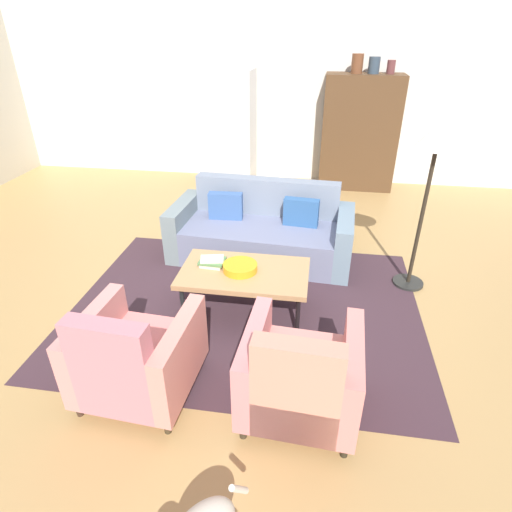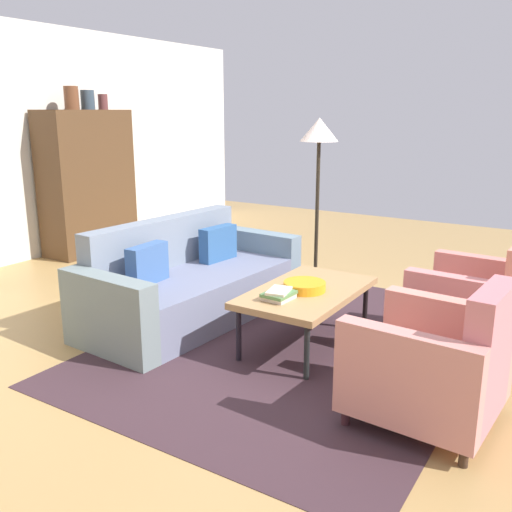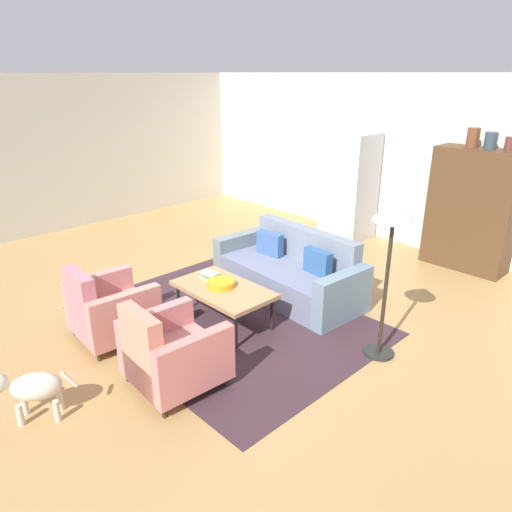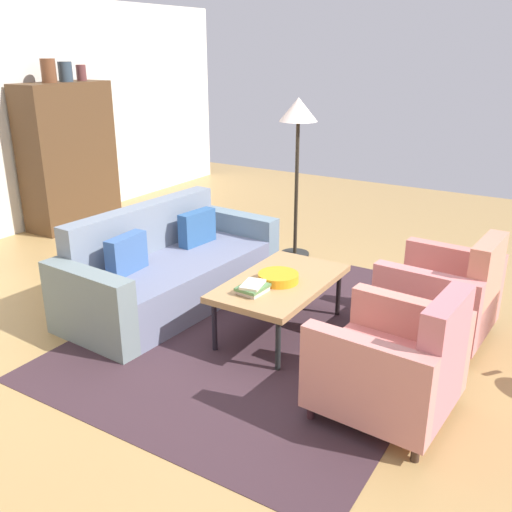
{
  "view_description": "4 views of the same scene",
  "coord_description": "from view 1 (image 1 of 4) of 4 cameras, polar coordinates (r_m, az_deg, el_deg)",
  "views": [
    {
      "loc": [
        0.73,
        -3.56,
        2.49
      ],
      "look_at": [
        0.2,
        -0.06,
        0.5
      ],
      "focal_mm": 29.34,
      "sensor_mm": 36.0,
      "label": 1
    },
    {
      "loc": [
        -3.57,
        -2.14,
        1.79
      ],
      "look_at": [
        0.02,
        0.12,
        0.69
      ],
      "focal_mm": 39.34,
      "sensor_mm": 36.0,
      "label": 2
    },
    {
      "loc": [
        3.97,
        -3.46,
        2.8
      ],
      "look_at": [
        0.23,
        0.15,
        0.77
      ],
      "focal_mm": 33.04,
      "sensor_mm": 36.0,
      "label": 3
    },
    {
      "loc": [
        -3.54,
        -2.29,
        2.21
      ],
      "look_at": [
        0.37,
        0.11,
        0.51
      ],
      "focal_mm": 39.77,
      "sensor_mm": 36.0,
      "label": 4
    }
  ],
  "objects": [
    {
      "name": "book_stack",
      "position": [
        4.01,
        -5.99,
        -0.76
      ],
      "size": [
        0.25,
        0.2,
        0.07
      ],
      "color": "beige",
      "rests_on": "coffee_table"
    },
    {
      "name": "vase_small",
      "position": [
        7.16,
        17.93,
        23.32
      ],
      "size": [
        0.12,
        0.12,
        0.19
      ],
      "primitive_type": "cylinder",
      "color": "brown",
      "rests_on": "cabinet"
    },
    {
      "name": "vase_tall",
      "position": [
        7.11,
        13.64,
        24.15
      ],
      "size": [
        0.18,
        0.18,
        0.28
      ],
      "primitive_type": "cylinder",
      "color": "brown",
      "rests_on": "cabinet"
    },
    {
      "name": "area_rug",
      "position": [
        4.21,
        -1.4,
        -6.96
      ],
      "size": [
        3.4,
        2.6,
        0.01
      ],
      "primitive_type": "cube",
      "color": "#3B272E",
      "rests_on": "ground"
    },
    {
      "name": "floor_lamp",
      "position": [
        4.29,
        23.27,
        12.89
      ],
      "size": [
        0.4,
        0.4,
        1.72
      ],
      "color": "#242523",
      "rests_on": "ground"
    },
    {
      "name": "wall_back",
      "position": [
        7.54,
        3.28,
        20.97
      ],
      "size": [
        9.55,
        0.12,
        2.8
      ],
      "primitive_type": "cube",
      "color": "silver",
      "rests_on": "ground"
    },
    {
      "name": "vase_round",
      "position": [
        7.13,
        15.8,
        23.75
      ],
      "size": [
        0.17,
        0.17,
        0.24
      ],
      "primitive_type": "cylinder",
      "color": "#32414F",
      "rests_on": "cabinet"
    },
    {
      "name": "ground_plane",
      "position": [
        4.41,
        -2.41,
        -5.12
      ],
      "size": [
        11.46,
        11.46,
        0.0
      ],
      "primitive_type": "plane",
      "color": "#AA854E"
    },
    {
      "name": "couch",
      "position": [
        5.02,
        0.87,
        3.3
      ],
      "size": [
        2.15,
        1.03,
        0.86
      ],
      "rotation": [
        0.0,
        0.0,
        3.08
      ],
      "color": "slate",
      "rests_on": "ground"
    },
    {
      "name": "refrigerator",
      "position": [
        7.3,
        -3.6,
        16.9
      ],
      "size": [
        0.8,
        0.73,
        1.85
      ],
      "color": "#B7BABF",
      "rests_on": "ground"
    },
    {
      "name": "coffee_table",
      "position": [
        3.93,
        -1.6,
        -2.51
      ],
      "size": [
        1.2,
        0.7,
        0.46
      ],
      "color": "black",
      "rests_on": "ground"
    },
    {
      "name": "cabinet",
      "position": [
        7.28,
        13.88,
        15.9
      ],
      "size": [
        1.2,
        0.51,
        1.8
      ],
      "color": "#4E341E",
      "rests_on": "ground"
    },
    {
      "name": "armchair_right",
      "position": [
        3.02,
        5.99,
        -16.31
      ],
      "size": [
        0.84,
        0.84,
        0.88
      ],
      "rotation": [
        0.0,
        0.0,
        -0.06
      ],
      "color": "#362D1B",
      "rests_on": "ground"
    },
    {
      "name": "armchair_left",
      "position": [
        3.26,
        -16.23,
        -13.47
      ],
      "size": [
        0.85,
        0.85,
        0.88
      ],
      "rotation": [
        0.0,
        0.0,
        -0.07
      ],
      "color": "#371A22",
      "rests_on": "ground"
    },
    {
      "name": "fruit_bowl",
      "position": [
        3.9,
        -2.18,
        -1.55
      ],
      "size": [
        0.32,
        0.32,
        0.07
      ],
      "primitive_type": "cylinder",
      "color": "orange",
      "rests_on": "coffee_table"
    }
  ]
}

